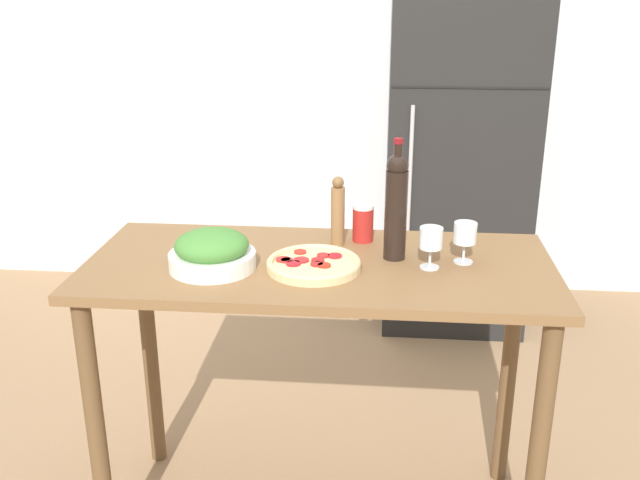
# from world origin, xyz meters

# --- Properties ---
(wall_back) EXTENTS (6.40, 0.08, 2.60)m
(wall_back) POSITION_xyz_m (-0.00, 2.09, 1.30)
(wall_back) COLOR silver
(wall_back) RESTS_ON ground_plane
(refrigerator) EXTENTS (0.73, 0.72, 1.80)m
(refrigerator) POSITION_xyz_m (0.57, 1.70, 0.90)
(refrigerator) COLOR black
(refrigerator) RESTS_ON ground_plane
(prep_counter) EXTENTS (1.43, 0.64, 0.95)m
(prep_counter) POSITION_xyz_m (0.00, 0.00, 0.80)
(prep_counter) COLOR brown
(prep_counter) RESTS_ON ground_plane
(wine_bottle) EXTENTS (0.07, 0.07, 0.38)m
(wine_bottle) POSITION_xyz_m (0.23, 0.05, 1.12)
(wine_bottle) COLOR black
(wine_bottle) RESTS_ON prep_counter
(wine_glass_near) EXTENTS (0.07, 0.07, 0.13)m
(wine_glass_near) POSITION_xyz_m (0.33, -0.02, 1.04)
(wine_glass_near) COLOR silver
(wine_glass_near) RESTS_ON prep_counter
(wine_glass_far) EXTENTS (0.07, 0.07, 0.13)m
(wine_glass_far) POSITION_xyz_m (0.44, 0.04, 1.04)
(wine_glass_far) COLOR silver
(wine_glass_far) RESTS_ON prep_counter
(pepper_mill) EXTENTS (0.04, 0.04, 0.23)m
(pepper_mill) POSITION_xyz_m (0.05, 0.16, 1.06)
(pepper_mill) COLOR olive
(pepper_mill) RESTS_ON prep_counter
(salad_bowl) EXTENTS (0.26, 0.26, 0.12)m
(salad_bowl) POSITION_xyz_m (-0.31, -0.08, 1.00)
(salad_bowl) COLOR white
(salad_bowl) RESTS_ON prep_counter
(homemade_pizza) EXTENTS (0.28, 0.28, 0.03)m
(homemade_pizza) POSITION_xyz_m (-0.01, -0.06, 0.97)
(homemade_pizza) COLOR #DBC189
(homemade_pizza) RESTS_ON prep_counter
(salt_canister) EXTENTS (0.07, 0.07, 0.12)m
(salt_canister) POSITION_xyz_m (0.13, 0.20, 1.01)
(salt_canister) COLOR #B2231E
(salt_canister) RESTS_ON prep_counter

